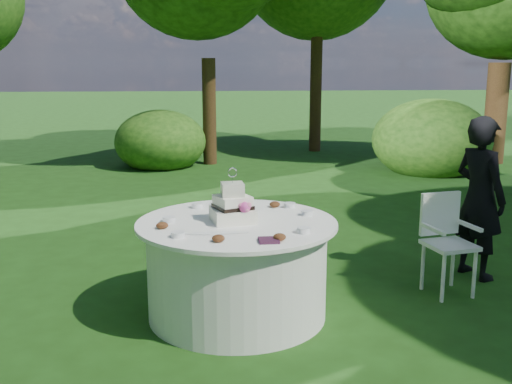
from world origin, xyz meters
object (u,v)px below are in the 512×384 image
cake (233,207)px  guest (480,198)px  table (237,268)px  napkins (269,240)px  chair (446,235)px

cake → guest: bearing=16.3°
table → guest: bearing=16.7°
guest → cake: (-2.31, -0.68, 0.13)m
napkins → chair: size_ratio=0.16×
cake → chair: cake is taller
chair → napkins: bearing=-151.5°
guest → chair: guest is taller
chair → guest: bearing=37.4°
napkins → cake: (-0.21, 0.56, 0.10)m
napkins → table: (-0.19, 0.56, -0.39)m
napkins → cake: bearing=110.8°
napkins → guest: 2.44m
napkins → chair: bearing=28.5°
cake → chair: size_ratio=0.49×
table → chair: 1.87m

